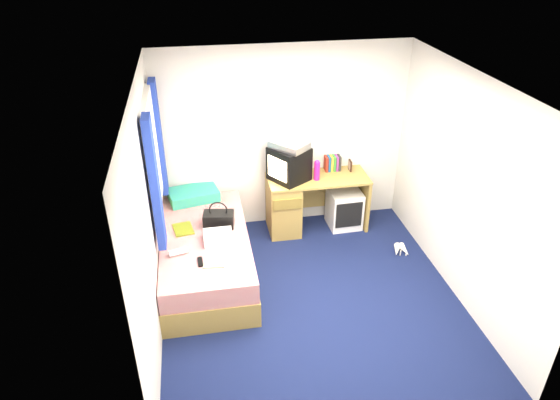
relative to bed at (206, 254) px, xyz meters
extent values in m
plane|color=#0C1438|center=(1.10, -0.66, -0.27)|extent=(3.40, 3.40, 0.00)
plane|color=white|center=(1.10, -0.66, 2.13)|extent=(3.40, 3.40, 0.00)
plane|color=silver|center=(1.10, 1.04, 0.93)|extent=(3.20, 0.00, 3.20)
plane|color=silver|center=(1.10, -2.36, 0.93)|extent=(3.20, 0.00, 3.20)
plane|color=silver|center=(-0.50, -0.66, 0.93)|extent=(0.00, 3.40, 3.40)
plane|color=silver|center=(2.70, -0.66, 0.93)|extent=(0.00, 3.40, 3.40)
cube|color=#A48744|center=(0.00, 0.00, -0.12)|extent=(1.00, 2.00, 0.30)
cube|color=olive|center=(0.50, -0.40, -0.11)|extent=(0.02, 0.70, 0.18)
cube|color=silver|center=(0.00, 0.00, 0.15)|extent=(0.98, 1.98, 0.24)
cube|color=#1A72A9|center=(-0.09, 0.85, 0.34)|extent=(0.67, 0.50, 0.13)
cube|color=#A48744|center=(1.50, 0.76, 0.47)|extent=(1.30, 0.55, 0.03)
cube|color=#A48744|center=(1.05, 0.76, 0.09)|extent=(0.40, 0.52, 0.72)
cube|color=#A48744|center=(2.13, 0.76, 0.09)|extent=(0.04, 0.52, 0.72)
cube|color=#A48744|center=(1.75, 1.01, 0.18)|extent=(0.78, 0.03, 0.55)
cube|color=white|center=(1.88, 0.75, -0.01)|extent=(0.43, 0.43, 0.52)
cube|color=black|center=(1.13, 0.78, 0.70)|extent=(0.57, 0.58, 0.43)
cube|color=beige|center=(0.96, 0.67, 0.70)|extent=(0.19, 0.28, 0.27)
cube|color=#BDBCBF|center=(1.13, 0.78, 0.95)|extent=(0.53, 0.54, 0.08)
cube|color=maroon|center=(1.65, 0.94, 0.58)|extent=(0.03, 0.13, 0.20)
cube|color=navy|center=(1.69, 0.94, 0.58)|extent=(0.03, 0.13, 0.20)
cube|color=gold|center=(1.72, 0.94, 0.58)|extent=(0.03, 0.13, 0.20)
cube|color=#337F33|center=(1.76, 0.94, 0.58)|extent=(0.03, 0.13, 0.20)
cube|color=#7F337F|center=(1.79, 0.94, 0.58)|extent=(0.03, 0.13, 0.20)
cube|color=#262626|center=(1.83, 0.94, 0.58)|extent=(0.03, 0.13, 0.20)
cube|color=black|center=(1.97, 0.90, 0.55)|extent=(0.03, 0.12, 0.14)
cylinder|color=#C71C83|center=(1.47, 0.71, 0.60)|extent=(0.08, 0.08, 0.24)
cylinder|color=white|center=(1.39, 0.78, 0.58)|extent=(0.06, 0.06, 0.20)
cube|color=black|center=(0.18, 0.16, 0.36)|extent=(0.37, 0.25, 0.17)
torus|color=black|center=(0.18, 0.16, 0.49)|extent=(0.21, 0.05, 0.21)
cube|color=white|center=(0.15, -0.16, 0.32)|extent=(0.31, 0.26, 0.10)
cube|color=#B8CE16|center=(-0.23, 0.15, 0.28)|extent=(0.26, 0.31, 0.01)
cylinder|color=silver|center=(-0.29, -0.33, 0.31)|extent=(0.21, 0.12, 0.07)
cube|color=yellow|center=(0.07, -0.61, 0.28)|extent=(0.22, 0.08, 0.01)
cube|color=black|center=(-0.06, -0.52, 0.28)|extent=(0.06, 0.16, 0.02)
cube|color=silver|center=(-0.48, 0.24, 1.18)|extent=(0.02, 0.90, 1.10)
cube|color=white|center=(-0.47, 0.24, 1.77)|extent=(0.06, 1.06, 0.08)
cube|color=white|center=(-0.47, 0.24, 0.59)|extent=(0.06, 1.06, 0.08)
cube|color=navy|center=(-0.43, -0.35, 1.13)|extent=(0.08, 0.24, 1.40)
cube|color=navy|center=(-0.43, 0.83, 1.13)|extent=(0.08, 0.24, 1.40)
cone|color=silver|center=(2.45, -0.03, -0.23)|extent=(0.10, 0.23, 0.09)
cone|color=silver|center=(2.35, -0.01, -0.23)|extent=(0.18, 0.24, 0.09)
camera|label=1|loc=(0.01, -4.78, 3.39)|focal=32.00mm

